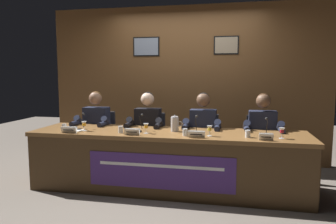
{
  "coord_description": "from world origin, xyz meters",
  "views": [
    {
      "loc": [
        0.81,
        -3.92,
        1.47
      ],
      "look_at": [
        0.0,
        0.0,
        1.0
      ],
      "focal_mm": 34.22,
      "sensor_mm": 36.0,
      "label": 1
    }
  ],
  "objects_px": {
    "chair_far_left": "(100,142)",
    "microphone_center_right": "(196,127)",
    "water_cup_far_left": "(64,127)",
    "microphone_center_left": "(140,126)",
    "panelist_far_right": "(263,132)",
    "nameplate_far_left": "(69,130)",
    "chair_far_right": "(261,149)",
    "chair_center_left": "(150,144)",
    "panelist_center_left": "(147,128)",
    "nameplate_far_right": "(266,137)",
    "water_pitcher_central": "(175,124)",
    "nameplate_center_left": "(132,132)",
    "water_cup_far_right": "(248,134)",
    "juice_glass_far_left": "(84,124)",
    "conference_table": "(166,151)",
    "panelist_far_left": "(94,126)",
    "microphone_far_right": "(267,130)",
    "nameplate_center_right": "(196,134)",
    "juice_glass_far_right": "(282,131)",
    "microphone_far_left": "(81,124)",
    "juice_glass_center_right": "(210,129)",
    "document_stack_far_left": "(74,130)",
    "water_cup_center_left": "(121,130)",
    "chair_center_right": "(204,147)",
    "water_cup_center_right": "(185,133)",
    "panelist_center_right": "(202,130)"
  },
  "relations": [
    {
      "from": "nameplate_center_left",
      "to": "juice_glass_far_left",
      "type": "bearing_deg",
      "value": 167.76
    },
    {
      "from": "nameplate_far_right",
      "to": "chair_far_left",
      "type": "bearing_deg",
      "value": 158.53
    },
    {
      "from": "water_cup_far_left",
      "to": "chair_center_left",
      "type": "relative_size",
      "value": 0.1
    },
    {
      "from": "conference_table",
      "to": "juice_glass_far_left",
      "type": "xyz_separation_m",
      "value": [
        -1.06,
        -0.06,
        0.32
      ]
    },
    {
      "from": "microphone_far_left",
      "to": "conference_table",
      "type": "bearing_deg",
      "value": -0.73
    },
    {
      "from": "nameplate_far_left",
      "to": "chair_far_right",
      "type": "relative_size",
      "value": 0.22
    },
    {
      "from": "panelist_far_left",
      "to": "chair_center_right",
      "type": "xyz_separation_m",
      "value": [
        1.59,
        0.2,
        -0.28
      ]
    },
    {
      "from": "chair_center_right",
      "to": "water_cup_center_right",
      "type": "height_order",
      "value": "chair_center_right"
    },
    {
      "from": "juice_glass_center_right",
      "to": "chair_far_left",
      "type": "bearing_deg",
      "value": 155.04
    },
    {
      "from": "microphone_center_left",
      "to": "panelist_far_right",
      "type": "xyz_separation_m",
      "value": [
        1.54,
        0.47,
        -0.11
      ]
    },
    {
      "from": "conference_table",
      "to": "panelist_far_left",
      "type": "relative_size",
      "value": 2.85
    },
    {
      "from": "chair_far_left",
      "to": "chair_center_right",
      "type": "bearing_deg",
      "value": 0.0
    },
    {
      "from": "juice_glass_far_left",
      "to": "microphone_far_left",
      "type": "xyz_separation_m",
      "value": [
        -0.08,
        0.07,
        -0.01
      ]
    },
    {
      "from": "conference_table",
      "to": "nameplate_center_right",
      "type": "height_order",
      "value": "nameplate_center_right"
    },
    {
      "from": "water_cup_far_left",
      "to": "nameplate_center_right",
      "type": "bearing_deg",
      "value": -4.34
    },
    {
      "from": "chair_far_left",
      "to": "water_cup_far_left",
      "type": "height_order",
      "value": "chair_far_left"
    },
    {
      "from": "juice_glass_center_right",
      "to": "nameplate_center_left",
      "type": "bearing_deg",
      "value": -172.16
    },
    {
      "from": "microphone_center_left",
      "to": "conference_table",
      "type": "bearing_deg",
      "value": -9.3
    },
    {
      "from": "nameplate_far_left",
      "to": "microphone_far_right",
      "type": "bearing_deg",
      "value": 6.18
    },
    {
      "from": "conference_table",
      "to": "microphone_far_left",
      "type": "distance_m",
      "value": 1.19
    },
    {
      "from": "water_cup_far_left",
      "to": "nameplate_center_left",
      "type": "height_order",
      "value": "water_cup_far_left"
    },
    {
      "from": "microphone_center_left",
      "to": "panelist_far_left",
      "type": "bearing_deg",
      "value": 150.96
    },
    {
      "from": "chair_far_left",
      "to": "nameplate_center_left",
      "type": "relative_size",
      "value": 4.83
    },
    {
      "from": "juice_glass_far_right",
      "to": "water_cup_far_right",
      "type": "relative_size",
      "value": 1.46
    },
    {
      "from": "chair_far_left",
      "to": "panelist_far_right",
      "type": "xyz_separation_m",
      "value": [
        2.39,
        -0.2,
        0.28
      ]
    },
    {
      "from": "nameplate_center_right",
      "to": "chair_far_left",
      "type": "bearing_deg",
      "value": 149.64
    },
    {
      "from": "panelist_far_left",
      "to": "water_cup_center_right",
      "type": "height_order",
      "value": "panelist_far_left"
    },
    {
      "from": "juice_glass_center_right",
      "to": "microphone_far_right",
      "type": "relative_size",
      "value": 0.57
    },
    {
      "from": "water_cup_far_left",
      "to": "nameplate_center_left",
      "type": "xyz_separation_m",
      "value": [
        0.96,
        -0.13,
        0.0
      ]
    },
    {
      "from": "water_cup_center_left",
      "to": "nameplate_far_right",
      "type": "bearing_deg",
      "value": -3.62
    },
    {
      "from": "water_pitcher_central",
      "to": "nameplate_center_left",
      "type": "bearing_deg",
      "value": -141.53
    },
    {
      "from": "water_cup_center_left",
      "to": "microphone_far_left",
      "type": "bearing_deg",
      "value": 169.48
    },
    {
      "from": "juice_glass_far_right",
      "to": "water_cup_far_right",
      "type": "xyz_separation_m",
      "value": [
        -0.37,
        -0.01,
        -0.05
      ]
    },
    {
      "from": "panelist_far_right",
      "to": "nameplate_center_right",
      "type": "bearing_deg",
      "value": -137.32
    },
    {
      "from": "juice_glass_far_left",
      "to": "microphone_center_right",
      "type": "bearing_deg",
      "value": 5.18
    },
    {
      "from": "nameplate_center_left",
      "to": "water_cup_far_right",
      "type": "height_order",
      "value": "water_cup_far_right"
    },
    {
      "from": "conference_table",
      "to": "nameplate_center_left",
      "type": "xyz_separation_m",
      "value": [
        -0.37,
        -0.21,
        0.27
      ]
    },
    {
      "from": "water_cup_center_right",
      "to": "chair_far_right",
      "type": "height_order",
      "value": "chair_far_right"
    },
    {
      "from": "nameplate_center_right",
      "to": "chair_far_right",
      "type": "relative_size",
      "value": 0.22
    },
    {
      "from": "water_cup_far_left",
      "to": "microphone_center_right",
      "type": "bearing_deg",
      "value": 5.01
    },
    {
      "from": "nameplate_center_right",
      "to": "juice_glass_far_right",
      "type": "height_order",
      "value": "juice_glass_far_right"
    },
    {
      "from": "water_cup_far_left",
      "to": "nameplate_far_right",
      "type": "relative_size",
      "value": 0.56
    },
    {
      "from": "juice_glass_center_right",
      "to": "document_stack_far_left",
      "type": "relative_size",
      "value": 0.55
    },
    {
      "from": "chair_far_left",
      "to": "microphone_center_right",
      "type": "xyz_separation_m",
      "value": [
        1.55,
        -0.65,
        0.39
      ]
    },
    {
      "from": "microphone_far_left",
      "to": "panelist_center_right",
      "type": "relative_size",
      "value": 0.18
    },
    {
      "from": "chair_center_left",
      "to": "panelist_center_left",
      "type": "relative_size",
      "value": 0.73
    },
    {
      "from": "panelist_center_left",
      "to": "panelist_far_right",
      "type": "distance_m",
      "value": 1.59
    },
    {
      "from": "panelist_center_left",
      "to": "water_cup_center_right",
      "type": "xyz_separation_m",
      "value": [
        0.65,
        -0.65,
        0.08
      ]
    },
    {
      "from": "panelist_center_left",
      "to": "document_stack_far_left",
      "type": "height_order",
      "value": "panelist_center_left"
    },
    {
      "from": "water_cup_far_left",
      "to": "nameplate_center_left",
      "type": "distance_m",
      "value": 0.97
    }
  ]
}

